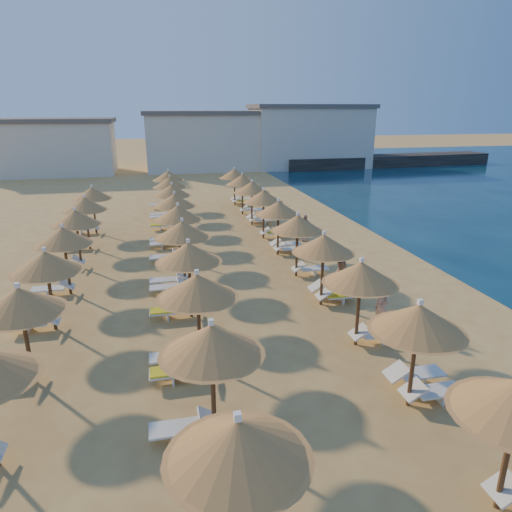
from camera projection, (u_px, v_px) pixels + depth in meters
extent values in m
plane|color=tan|center=(263.00, 322.00, 17.24)|extent=(220.00, 220.00, 0.00)
cube|color=black|center=(388.00, 161.00, 62.53)|extent=(30.22, 6.33, 1.50)
cube|color=beige|center=(48.00, 149.00, 54.39)|extent=(15.00, 8.00, 6.00)
cube|color=#59514C|center=(44.00, 121.00, 53.38)|extent=(15.60, 8.48, 0.50)
cube|color=beige|center=(206.00, 143.00, 58.65)|extent=(15.00, 8.00, 6.80)
cube|color=#59514C|center=(205.00, 113.00, 57.51)|extent=(15.60, 8.48, 0.50)
cube|color=beige|center=(309.00, 138.00, 60.87)|extent=(15.00, 8.00, 7.60)
cube|color=#59514C|center=(310.00, 106.00, 59.61)|extent=(15.60, 8.48, 0.50)
cylinder|color=brown|center=(506.00, 457.00, 8.87)|extent=(0.12, 0.12, 2.49)
cylinder|color=brown|center=(413.00, 365.00, 12.04)|extent=(0.12, 0.12, 2.49)
cone|color=olive|center=(418.00, 318.00, 11.61)|extent=(2.33, 2.33, 0.74)
cone|color=olive|center=(417.00, 329.00, 11.71)|extent=(2.52, 2.52, 0.12)
cube|color=white|center=(420.00, 302.00, 11.48)|extent=(0.12, 0.12, 0.14)
cylinder|color=brown|center=(358.00, 311.00, 15.20)|extent=(0.12, 0.12, 2.49)
cone|color=olive|center=(361.00, 273.00, 14.78)|extent=(2.33, 2.33, 0.74)
cone|color=olive|center=(360.00, 282.00, 14.88)|extent=(2.52, 2.52, 0.12)
cube|color=white|center=(362.00, 260.00, 14.64)|extent=(0.12, 0.12, 0.14)
cylinder|color=brown|center=(322.00, 276.00, 18.37)|extent=(0.12, 0.12, 2.49)
cone|color=olive|center=(324.00, 243.00, 17.95)|extent=(2.33, 2.33, 0.74)
cone|color=olive|center=(323.00, 251.00, 18.05)|extent=(2.52, 2.52, 0.12)
cube|color=white|center=(324.00, 233.00, 17.81)|extent=(0.12, 0.12, 0.14)
cylinder|color=brown|center=(297.00, 251.00, 21.54)|extent=(0.12, 0.12, 2.49)
cone|color=olive|center=(298.00, 223.00, 21.12)|extent=(2.33, 2.33, 0.74)
cone|color=olive|center=(297.00, 230.00, 21.21)|extent=(2.52, 2.52, 0.12)
cube|color=white|center=(298.00, 214.00, 20.98)|extent=(0.12, 0.12, 0.14)
cylinder|color=brown|center=(278.00, 233.00, 24.71)|extent=(0.12, 0.12, 2.49)
cone|color=olive|center=(278.00, 208.00, 24.29)|extent=(2.33, 2.33, 0.74)
cone|color=olive|center=(278.00, 214.00, 24.38)|extent=(2.52, 2.52, 0.12)
cube|color=white|center=(278.00, 200.00, 24.15)|extent=(0.12, 0.12, 0.14)
cylinder|color=brown|center=(263.00, 218.00, 27.88)|extent=(0.12, 0.12, 2.49)
cone|color=olive|center=(264.00, 196.00, 27.45)|extent=(2.33, 2.33, 0.74)
cone|color=olive|center=(264.00, 201.00, 27.55)|extent=(2.52, 2.52, 0.12)
cube|color=white|center=(264.00, 189.00, 27.32)|extent=(0.12, 0.12, 0.14)
cylinder|color=brown|center=(252.00, 207.00, 31.05)|extent=(0.12, 0.12, 2.49)
cone|color=olive|center=(252.00, 187.00, 30.62)|extent=(2.33, 2.33, 0.74)
cone|color=olive|center=(252.00, 192.00, 30.72)|extent=(2.52, 2.52, 0.12)
cube|color=white|center=(252.00, 181.00, 30.49)|extent=(0.12, 0.12, 0.14)
cylinder|color=brown|center=(242.00, 198.00, 34.22)|extent=(0.12, 0.12, 2.49)
cone|color=olive|center=(242.00, 180.00, 33.79)|extent=(2.33, 2.33, 0.74)
cone|color=olive|center=(242.00, 184.00, 33.89)|extent=(2.52, 2.52, 0.12)
cube|color=white|center=(242.00, 174.00, 33.66)|extent=(0.12, 0.12, 0.14)
cylinder|color=brown|center=(235.00, 190.00, 37.39)|extent=(0.12, 0.12, 2.49)
cone|color=olive|center=(234.00, 173.00, 36.96)|extent=(2.33, 2.33, 0.74)
cone|color=olive|center=(234.00, 177.00, 37.06)|extent=(2.52, 2.52, 0.12)
cube|color=white|center=(234.00, 168.00, 36.82)|extent=(0.12, 0.12, 0.14)
cylinder|color=brown|center=(239.00, 506.00, 7.78)|extent=(0.12, 0.12, 2.49)
cone|color=olive|center=(238.00, 440.00, 7.36)|extent=(2.33, 2.33, 0.74)
cone|color=olive|center=(238.00, 455.00, 7.45)|extent=(2.52, 2.52, 0.12)
cube|color=white|center=(238.00, 417.00, 7.22)|extent=(0.12, 0.12, 0.14)
cylinder|color=brown|center=(213.00, 390.00, 10.95)|extent=(0.12, 0.12, 2.49)
cone|color=olive|center=(211.00, 340.00, 10.52)|extent=(2.33, 2.33, 0.74)
cone|color=olive|center=(212.00, 351.00, 10.62)|extent=(2.52, 2.52, 0.12)
cube|color=white|center=(211.00, 322.00, 10.39)|extent=(0.12, 0.12, 0.14)
cylinder|color=brown|center=(199.00, 327.00, 14.12)|extent=(0.12, 0.12, 2.49)
cone|color=olive|center=(197.00, 286.00, 13.69)|extent=(2.33, 2.33, 0.74)
cone|color=olive|center=(198.00, 295.00, 13.79)|extent=(2.52, 2.52, 0.12)
cube|color=white|center=(197.00, 272.00, 13.56)|extent=(0.12, 0.12, 0.14)
cylinder|color=brown|center=(190.00, 287.00, 17.29)|extent=(0.12, 0.12, 2.49)
cone|color=olive|center=(188.00, 252.00, 16.86)|extent=(2.33, 2.33, 0.74)
cone|color=olive|center=(189.00, 260.00, 16.96)|extent=(2.52, 2.52, 0.12)
cube|color=white|center=(188.00, 241.00, 16.72)|extent=(0.12, 0.12, 0.14)
cylinder|color=brown|center=(184.00, 259.00, 20.45)|extent=(0.12, 0.12, 2.49)
cone|color=olive|center=(182.00, 229.00, 20.03)|extent=(2.33, 2.33, 0.74)
cone|color=olive|center=(183.00, 236.00, 20.13)|extent=(2.52, 2.52, 0.12)
cube|color=white|center=(182.00, 220.00, 19.89)|extent=(0.12, 0.12, 0.14)
cylinder|color=brown|center=(179.00, 238.00, 23.62)|extent=(0.12, 0.12, 2.49)
cone|color=olive|center=(178.00, 213.00, 23.20)|extent=(2.33, 2.33, 0.74)
cone|color=olive|center=(178.00, 219.00, 23.30)|extent=(2.52, 2.52, 0.12)
cube|color=white|center=(177.00, 204.00, 23.06)|extent=(0.12, 0.12, 0.14)
cylinder|color=brown|center=(176.00, 223.00, 26.79)|extent=(0.12, 0.12, 2.49)
cone|color=olive|center=(175.00, 200.00, 26.37)|extent=(2.33, 2.33, 0.74)
cone|color=olive|center=(175.00, 205.00, 26.46)|extent=(2.52, 2.52, 0.12)
cube|color=white|center=(174.00, 192.00, 26.23)|extent=(0.12, 0.12, 0.14)
cylinder|color=brown|center=(173.00, 211.00, 29.96)|extent=(0.12, 0.12, 2.49)
cone|color=olive|center=(172.00, 190.00, 29.54)|extent=(2.33, 2.33, 0.74)
cone|color=olive|center=(172.00, 195.00, 29.63)|extent=(2.52, 2.52, 0.12)
cube|color=white|center=(172.00, 183.00, 29.40)|extent=(0.12, 0.12, 0.14)
cylinder|color=brown|center=(171.00, 201.00, 33.13)|extent=(0.12, 0.12, 2.49)
cone|color=olive|center=(170.00, 182.00, 32.70)|extent=(2.33, 2.33, 0.74)
cone|color=olive|center=(170.00, 186.00, 32.80)|extent=(2.52, 2.52, 0.12)
cube|color=white|center=(169.00, 176.00, 32.57)|extent=(0.12, 0.12, 0.14)
cylinder|color=brown|center=(169.00, 193.00, 36.30)|extent=(0.12, 0.12, 2.49)
cone|color=olive|center=(168.00, 175.00, 35.87)|extent=(2.33, 2.33, 0.74)
cone|color=olive|center=(168.00, 179.00, 35.97)|extent=(2.52, 2.52, 0.12)
cube|color=white|center=(168.00, 170.00, 35.74)|extent=(0.12, 0.12, 0.14)
cylinder|color=brown|center=(27.00, 344.00, 13.10)|extent=(0.12, 0.12, 2.49)
cone|color=olive|center=(20.00, 300.00, 12.68)|extent=(2.33, 2.33, 0.74)
cone|color=olive|center=(21.00, 310.00, 12.78)|extent=(2.52, 2.52, 0.12)
cube|color=white|center=(17.00, 285.00, 12.54)|extent=(0.12, 0.12, 0.14)
cylinder|color=brown|center=(51.00, 298.00, 16.27)|extent=(0.12, 0.12, 2.49)
cone|color=olive|center=(46.00, 262.00, 15.85)|extent=(2.33, 2.33, 0.74)
cone|color=olive|center=(47.00, 270.00, 15.95)|extent=(2.52, 2.52, 0.12)
cube|color=white|center=(44.00, 249.00, 15.71)|extent=(0.12, 0.12, 0.14)
cylinder|color=brown|center=(67.00, 267.00, 19.44)|extent=(0.12, 0.12, 2.49)
cone|color=olive|center=(63.00, 236.00, 19.02)|extent=(2.33, 2.33, 0.74)
cone|color=olive|center=(64.00, 243.00, 19.11)|extent=(2.52, 2.52, 0.12)
cube|color=white|center=(62.00, 226.00, 18.88)|extent=(0.12, 0.12, 0.14)
cylinder|color=brown|center=(79.00, 244.00, 22.61)|extent=(0.12, 0.12, 2.49)
cone|color=olive|center=(76.00, 217.00, 22.19)|extent=(2.33, 2.33, 0.74)
cone|color=olive|center=(76.00, 224.00, 22.28)|extent=(2.52, 2.52, 0.12)
cube|color=white|center=(74.00, 209.00, 22.05)|extent=(0.12, 0.12, 0.14)
cylinder|color=brown|center=(88.00, 228.00, 25.78)|extent=(0.12, 0.12, 2.49)
cone|color=olive|center=(85.00, 204.00, 25.35)|extent=(2.33, 2.33, 0.74)
cone|color=olive|center=(86.00, 209.00, 25.45)|extent=(2.52, 2.52, 0.12)
cube|color=white|center=(84.00, 196.00, 25.22)|extent=(0.12, 0.12, 0.14)
cylinder|color=brown|center=(95.00, 214.00, 28.95)|extent=(0.12, 0.12, 2.49)
cone|color=olive|center=(92.00, 193.00, 28.52)|extent=(2.33, 2.33, 0.74)
cone|color=olive|center=(93.00, 198.00, 28.62)|extent=(2.52, 2.52, 0.12)
cube|color=white|center=(91.00, 186.00, 28.39)|extent=(0.12, 0.12, 0.14)
cube|color=silver|center=(504.00, 488.00, 9.13)|extent=(0.58, 0.62, 0.40)
cube|color=silver|center=(439.00, 391.00, 12.51)|extent=(1.36, 0.62, 0.06)
cube|color=silver|center=(438.00, 395.00, 12.56)|extent=(0.06, 0.56, 0.32)
cube|color=silver|center=(413.00, 390.00, 12.30)|extent=(0.58, 0.62, 0.40)
cube|color=silver|center=(421.00, 373.00, 13.34)|extent=(1.36, 0.62, 0.06)
cube|color=silver|center=(420.00, 378.00, 13.39)|extent=(0.06, 0.56, 0.32)
cube|color=silver|center=(396.00, 372.00, 13.14)|extent=(0.58, 0.62, 0.40)
cube|color=silver|center=(177.00, 428.00, 11.05)|extent=(1.36, 0.62, 0.06)
cube|color=silver|center=(178.00, 433.00, 11.10)|extent=(0.06, 0.56, 0.32)
cube|color=silver|center=(210.00, 418.00, 11.17)|extent=(0.58, 0.62, 0.40)
cube|color=silver|center=(380.00, 333.00, 15.68)|extent=(1.36, 0.62, 0.06)
cube|color=silver|center=(380.00, 337.00, 15.73)|extent=(0.06, 0.56, 0.32)
cube|color=silver|center=(359.00, 332.00, 15.47)|extent=(0.58, 0.62, 0.40)
cube|color=silver|center=(171.00, 356.00, 14.22)|extent=(1.36, 0.62, 0.06)
cube|color=silver|center=(172.00, 361.00, 14.27)|extent=(0.06, 0.56, 0.32)
cube|color=silver|center=(197.00, 350.00, 14.34)|extent=(0.58, 0.62, 0.40)
cube|color=silver|center=(173.00, 372.00, 13.39)|extent=(1.36, 0.62, 0.06)
cube|color=silver|center=(173.00, 377.00, 13.44)|extent=(0.06, 0.56, 0.32)
cube|color=silver|center=(200.00, 365.00, 13.51)|extent=(0.58, 0.62, 0.40)
cube|color=yellow|center=(173.00, 370.00, 13.37)|extent=(1.31, 0.57, 0.05)
cube|color=silver|center=(342.00, 295.00, 18.85)|extent=(1.36, 0.62, 0.06)
cube|color=silver|center=(341.00, 299.00, 18.90)|extent=(0.06, 0.56, 0.32)
cube|color=silver|center=(324.00, 294.00, 18.64)|extent=(0.58, 0.62, 0.40)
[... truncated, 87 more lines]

